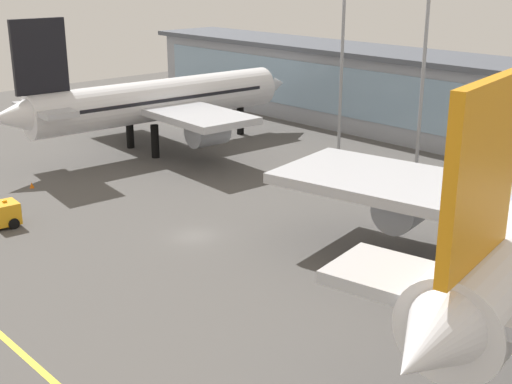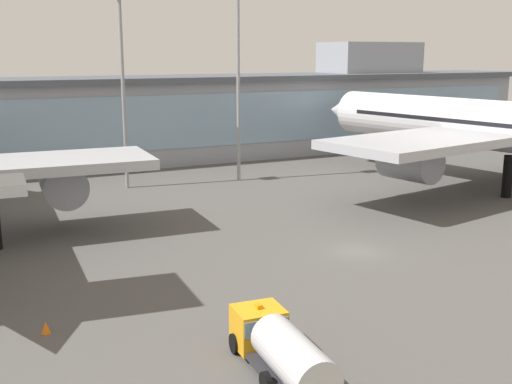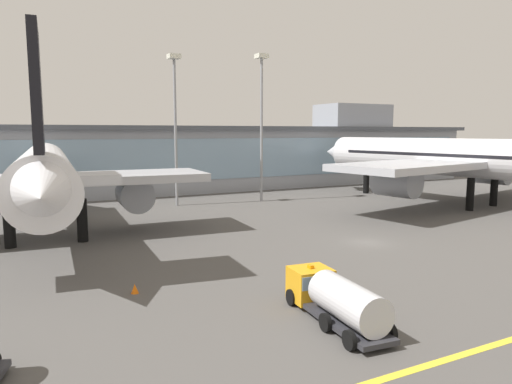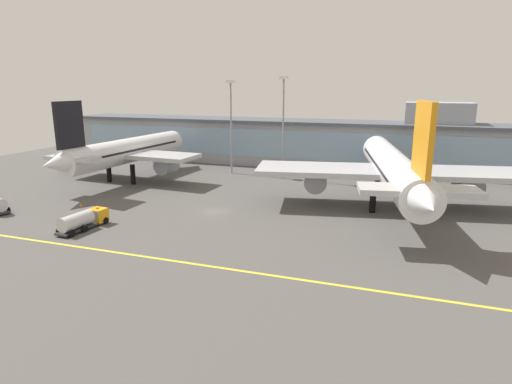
# 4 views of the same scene
# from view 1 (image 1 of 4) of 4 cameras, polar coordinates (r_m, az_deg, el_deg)

# --- Properties ---
(ground_plane) EXTENTS (181.70, 181.70, 0.00)m
(ground_plane) POSITION_cam_1_polar(r_m,az_deg,el_deg) (68.37, -5.08, -3.63)
(ground_plane) COLOR #514F4C
(terminal_building) EXTENTS (132.79, 14.00, 17.86)m
(terminal_building) POSITION_cam_1_polar(r_m,az_deg,el_deg) (102.71, 18.22, 6.91)
(terminal_building) COLOR #9399A3
(terminal_building) RESTS_ON ground
(airliner_near_left) EXTENTS (34.98, 47.81, 19.12)m
(airliner_near_left) POSITION_cam_1_polar(r_m,az_deg,el_deg) (99.35, -8.06, 7.42)
(airliner_near_left) COLOR black
(airliner_near_left) RESTS_ON ground
(apron_light_mast_west) EXTENTS (1.80, 1.80, 23.27)m
(apron_light_mast_west) POSITION_cam_1_polar(r_m,az_deg,el_deg) (94.50, 7.13, 11.97)
(apron_light_mast_west) COLOR gray
(apron_light_mast_west) RESTS_ON ground
(apron_light_mast_centre) EXTENTS (1.80, 1.80, 24.05)m
(apron_light_mast_centre) POSITION_cam_1_polar(r_m,az_deg,el_deg) (84.56, 13.71, 11.16)
(apron_light_mast_centre) COLOR gray
(apron_light_mast_centre) RESTS_ON ground
(safety_cone) EXTENTS (0.55, 0.55, 0.69)m
(safety_cone) POSITION_cam_1_polar(r_m,az_deg,el_deg) (86.67, -17.95, 0.54)
(safety_cone) COLOR orange
(safety_cone) RESTS_ON ground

